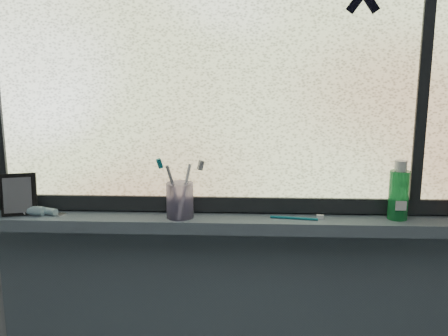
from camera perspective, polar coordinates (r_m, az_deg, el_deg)
wall_back at (r=1.65m, az=0.80°, el=2.84°), size 3.00×0.01×2.50m
windowsill at (r=1.64m, az=0.69°, el=-6.25°), size 1.62×0.14×0.04m
window_pane at (r=1.61m, az=0.80°, el=12.61°), size 1.50×0.01×1.00m
frame_bottom at (r=1.67m, az=0.75°, el=-4.11°), size 1.60×0.03×0.05m
frame_mullion at (r=1.69m, az=22.00°, el=11.73°), size 0.03×0.03×1.00m
vanity_mirror at (r=1.76m, az=-22.40°, el=-2.81°), size 0.12×0.08×0.14m
toothpaste_tube at (r=1.75m, az=-20.14°, el=-4.61°), size 0.17×0.08×0.03m
toothbrush_cup at (r=1.62m, az=-5.06°, el=-3.69°), size 0.11×0.11×0.11m
toothbrush_lying at (r=1.62m, az=8.00°, el=-5.61°), size 0.19×0.05×0.01m
mouthwash_bottle at (r=1.68m, az=19.37°, el=-2.38°), size 0.08×0.08×0.16m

